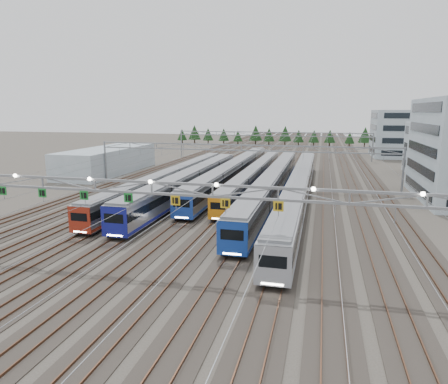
% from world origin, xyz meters
% --- Properties ---
extents(ground, '(400.00, 400.00, 0.00)m').
position_xyz_m(ground, '(0.00, 0.00, 0.00)').
color(ground, '#47423A').
rests_on(ground, ground).
extents(track_bed, '(54.00, 260.00, 5.42)m').
position_xyz_m(track_bed, '(0.00, 100.00, 1.49)').
color(track_bed, '#2D2823').
rests_on(track_bed, ground).
extents(train_a, '(2.77, 56.99, 3.60)m').
position_xyz_m(train_a, '(-11.25, 33.80, 2.05)').
color(train_a, black).
rests_on(train_a, ground).
extents(train_b, '(3.07, 52.08, 4.00)m').
position_xyz_m(train_b, '(-6.75, 30.92, 2.25)').
color(train_b, black).
rests_on(train_b, ground).
extents(train_c, '(3.01, 62.49, 3.92)m').
position_xyz_m(train_c, '(-2.25, 44.82, 2.21)').
color(train_c, black).
rests_on(train_c, ground).
extents(train_d, '(2.66, 55.62, 3.46)m').
position_xyz_m(train_d, '(2.25, 42.22, 1.98)').
color(train_d, black).
rests_on(train_d, ground).
extents(train_e, '(3.02, 62.61, 3.94)m').
position_xyz_m(train_e, '(6.75, 33.75, 2.22)').
color(train_e, black).
rests_on(train_e, ground).
extents(train_f, '(2.98, 68.63, 3.88)m').
position_xyz_m(train_f, '(11.25, 31.03, 2.19)').
color(train_f, black).
rests_on(train_f, ground).
extents(gantry_near, '(56.36, 0.61, 8.08)m').
position_xyz_m(gantry_near, '(-0.05, -0.12, 7.09)').
color(gantry_near, gray).
rests_on(gantry_near, ground).
extents(gantry_mid, '(56.36, 0.36, 8.00)m').
position_xyz_m(gantry_mid, '(0.00, 40.00, 6.39)').
color(gantry_mid, gray).
rests_on(gantry_mid, ground).
extents(gantry_far, '(56.36, 0.36, 8.00)m').
position_xyz_m(gantry_far, '(0.00, 85.00, 6.39)').
color(gantry_far, gray).
rests_on(gantry_far, ground).
extents(depot_bldg_mid, '(14.00, 16.00, 11.40)m').
position_xyz_m(depot_bldg_mid, '(40.28, 62.91, 5.70)').
color(depot_bldg_mid, '#9FB5BE').
rests_on(depot_bldg_mid, ground).
extents(depot_bldg_north, '(22.00, 18.00, 14.19)m').
position_xyz_m(depot_bldg_north, '(40.50, 100.21, 7.09)').
color(depot_bldg_north, '#9FB5BE').
rests_on(depot_bldg_north, ground).
extents(west_shed, '(10.00, 30.00, 5.58)m').
position_xyz_m(west_shed, '(-33.20, 50.00, 2.79)').
color(west_shed, '#9FB5BE').
rests_on(west_shed, ground).
extents(treeline, '(81.20, 5.60, 7.02)m').
position_xyz_m(treeline, '(-7.20, 132.03, 4.23)').
color(treeline, '#332114').
rests_on(treeline, ground).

